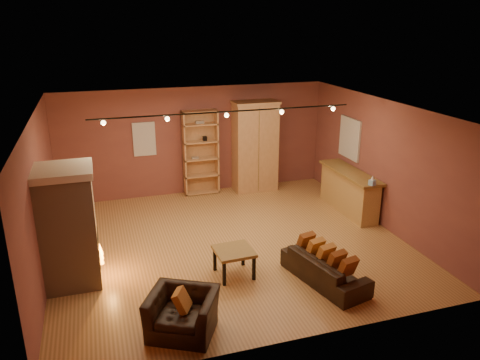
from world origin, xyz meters
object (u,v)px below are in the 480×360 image
object	(u,v)px
loveseat	(325,263)
armchair	(182,307)
armoire	(255,146)
bookcase	(200,152)
coffee_table	(234,253)
bar_counter	(349,191)
fireplace	(69,227)

from	to	relation	value
loveseat	armchair	distance (m)	2.73
armoire	bookcase	bearing A→B (deg)	172.57
loveseat	coffee_table	xyz separation A→B (m)	(-1.46, 0.70, 0.07)
bar_counter	loveseat	xyz separation A→B (m)	(-2.04, -2.74, -0.15)
bar_counter	coffee_table	size ratio (longest dim) A/B	3.03
armoire	fireplace	bearing A→B (deg)	-142.39
bar_counter	armoire	bearing A→B (deg)	127.59
bookcase	armchair	world-z (taller)	bookcase
loveseat	armchair	world-z (taller)	armchair
fireplace	armchair	bearing A→B (deg)	-51.73
bookcase	armoire	bearing A→B (deg)	-7.43
fireplace	loveseat	distance (m)	4.47
bookcase	fireplace	bearing A→B (deg)	-130.14
bar_counter	armchair	bearing A→B (deg)	-144.25
loveseat	coffee_table	bearing A→B (deg)	50.78
fireplace	coffee_table	size ratio (longest dim) A/B	3.05
bar_counter	loveseat	bearing A→B (deg)	-126.62
armchair	coffee_table	bearing A→B (deg)	76.19
bookcase	loveseat	xyz separation A→B (m)	(1.06, -5.06, -0.77)
armoire	armchair	size ratio (longest dim) A/B	2.08
armoire	bar_counter	bearing A→B (deg)	-52.41
fireplace	armoire	distance (m)	5.81
loveseat	armchair	size ratio (longest dim) A/B	1.55
bookcase	bar_counter	world-z (taller)	bookcase
armoire	loveseat	distance (m)	4.96
armoire	loveseat	xyz separation A→B (m)	(-0.39, -4.88, -0.85)
fireplace	coffee_table	world-z (taller)	fireplace
armoire	armchair	world-z (taller)	armoire
bookcase	armoire	xyz separation A→B (m)	(1.45, -0.19, 0.08)
fireplace	bar_counter	distance (m)	6.42
fireplace	armoire	size ratio (longest dim) A/B	0.88
armoire	coffee_table	world-z (taller)	armoire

